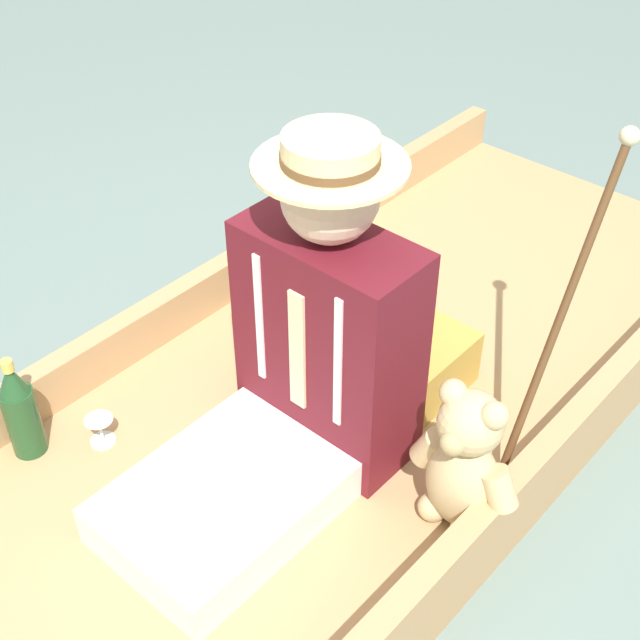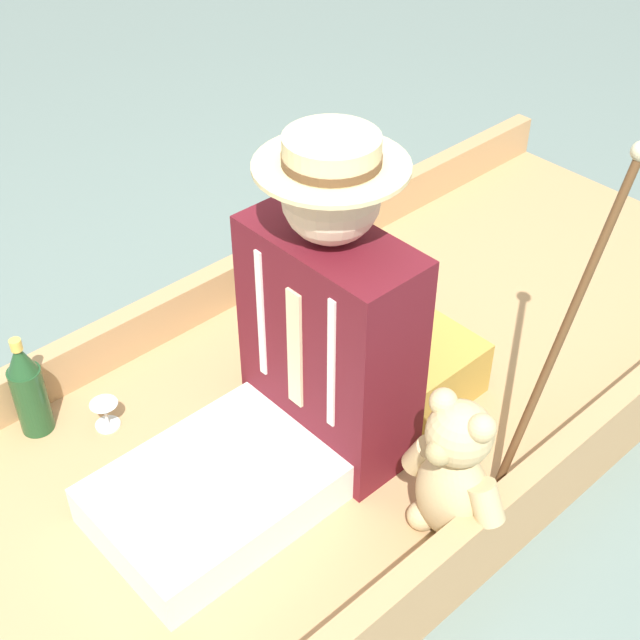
{
  "view_description": "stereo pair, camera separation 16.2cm",
  "coord_description": "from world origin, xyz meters",
  "px_view_note": "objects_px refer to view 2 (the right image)",
  "views": [
    {
      "loc": [
        -1.11,
        1.14,
        1.77
      ],
      "look_at": [
        -0.06,
        -0.04,
        0.49
      ],
      "focal_mm": 50.0,
      "sensor_mm": 36.0,
      "label": 1
    },
    {
      "loc": [
        -1.22,
        1.03,
        1.77
      ],
      "look_at": [
        -0.06,
        -0.04,
        0.49
      ],
      "focal_mm": 50.0,
      "sensor_mm": 36.0,
      "label": 2
    }
  ],
  "objects_px": {
    "seated_person": "(301,359)",
    "teddy_bear": "(453,474)",
    "champagne_bottle": "(28,389)",
    "wine_glass": "(105,411)",
    "walking_cane": "(574,306)"
  },
  "relations": [
    {
      "from": "wine_glass",
      "to": "champagne_bottle",
      "type": "height_order",
      "value": "champagne_bottle"
    },
    {
      "from": "wine_glass",
      "to": "champagne_bottle",
      "type": "distance_m",
      "value": 0.2
    },
    {
      "from": "teddy_bear",
      "to": "walking_cane",
      "type": "distance_m",
      "value": 0.45
    },
    {
      "from": "seated_person",
      "to": "teddy_bear",
      "type": "distance_m",
      "value": 0.43
    },
    {
      "from": "teddy_bear",
      "to": "champagne_bottle",
      "type": "bearing_deg",
      "value": 29.66
    },
    {
      "from": "seated_person",
      "to": "champagne_bottle",
      "type": "distance_m",
      "value": 0.71
    },
    {
      "from": "seated_person",
      "to": "teddy_bear",
      "type": "bearing_deg",
      "value": -167.04
    },
    {
      "from": "teddy_bear",
      "to": "wine_glass",
      "type": "height_order",
      "value": "teddy_bear"
    },
    {
      "from": "wine_glass",
      "to": "champagne_bottle",
      "type": "bearing_deg",
      "value": 49.19
    },
    {
      "from": "seated_person",
      "to": "walking_cane",
      "type": "distance_m",
      "value": 0.62
    },
    {
      "from": "wine_glass",
      "to": "champagne_bottle",
      "type": "relative_size",
      "value": 0.27
    },
    {
      "from": "champagne_bottle",
      "to": "teddy_bear",
      "type": "bearing_deg",
      "value": -150.34
    },
    {
      "from": "seated_person",
      "to": "walking_cane",
      "type": "height_order",
      "value": "seated_person"
    },
    {
      "from": "wine_glass",
      "to": "walking_cane",
      "type": "xyz_separation_m",
      "value": [
        -0.83,
        -0.73,
        0.43
      ]
    },
    {
      "from": "teddy_bear",
      "to": "wine_glass",
      "type": "xyz_separation_m",
      "value": [
        0.81,
        0.39,
        -0.13
      ]
    }
  ]
}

